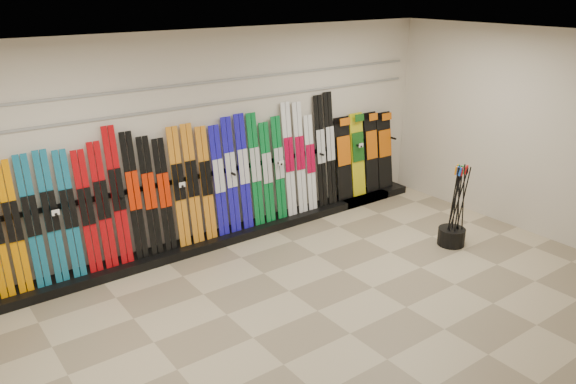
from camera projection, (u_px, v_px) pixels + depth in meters
floor at (318, 311)px, 6.49m from camera, size 8.00×8.00×0.00m
back_wall at (207, 140)px, 7.85m from camera, size 8.00×0.00×8.00m
right_wall at (532, 133)px, 8.19m from camera, size 0.00×5.00×5.00m
ceiling at (323, 44)px, 5.44m from camera, size 8.00×8.00×0.00m
ski_rack_base at (232, 235)px, 8.31m from camera, size 8.00×0.40×0.12m
skis at (187, 186)px, 7.68m from camera, size 5.36×0.24×1.83m
snowboards at (364, 154)px, 9.60m from camera, size 1.28×0.22×1.41m
pole_bin at (451, 236)px, 8.10m from camera, size 0.39×0.39×0.25m
ski_poles at (457, 206)px, 7.91m from camera, size 0.27×0.25×1.18m
slatwall_rail_0 at (205, 105)px, 7.66m from camera, size 7.60×0.02×0.03m
slatwall_rail_1 at (204, 83)px, 7.55m from camera, size 7.60×0.02×0.03m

